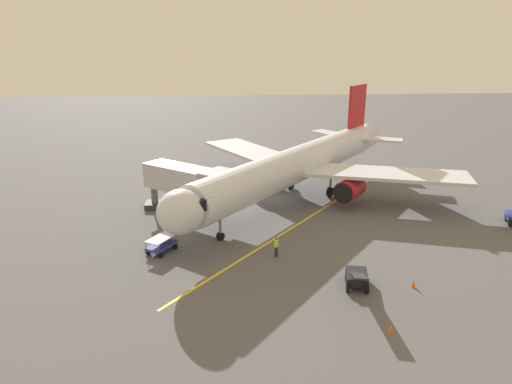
{
  "coord_description": "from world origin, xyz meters",
  "views": [
    {
      "loc": [
        6.77,
        47.87,
        16.48
      ],
      "look_at": [
        3.51,
        6.78,
        3.0
      ],
      "focal_mm": 31.62,
      "sensor_mm": 36.0,
      "label": 1
    }
  ],
  "objects": [
    {
      "name": "safety_cone_nose_right",
      "position": [
        -6.7,
        20.36,
        0.28
      ],
      "size": [
        0.32,
        0.32,
        0.55
      ],
      "primitive_type": "cone",
      "color": "#F2590F",
      "rests_on": "ground"
    },
    {
      "name": "ground_plane",
      "position": [
        0.0,
        0.0,
        0.0
      ],
      "size": [
        220.0,
        220.0,
        0.0
      ],
      "primitive_type": "plane",
      "color": "#565659"
    },
    {
      "name": "ground_crew_marshaller",
      "position": [
        2.48,
        14.69,
        0.89
      ],
      "size": [
        0.41,
        0.47,
        1.71
      ],
      "color": "#23232D",
      "rests_on": "ground"
    },
    {
      "name": "jet_bridge",
      "position": [
        9.56,
        5.67,
        3.76
      ],
      "size": [
        10.04,
        8.86,
        5.4
      ],
      "color": "#B7B7BC",
      "rests_on": "ground"
    },
    {
      "name": "apron_lead_in_line",
      "position": [
        -1.59,
        6.61,
        0.01
      ],
      "size": [
        25.66,
        30.99,
        0.01
      ],
      "primitive_type": "cube",
      "rotation": [
        0.0,
        0.0,
        -0.69
      ],
      "color": "yellow",
      "rests_on": "ground"
    },
    {
      "name": "airplane",
      "position": [
        -1.76,
        0.39,
        4.0
      ],
      "size": [
        32.11,
        33.83,
        11.5
      ],
      "color": "silver",
      "rests_on": "ground"
    },
    {
      "name": "safety_cone_nose_left",
      "position": [
        10.47,
        5.81,
        0.28
      ],
      "size": [
        0.32,
        0.32,
        0.55
      ],
      "primitive_type": "cone",
      "color": "#F2590F",
      "rests_on": "ground"
    },
    {
      "name": "safety_cone_wing_port",
      "position": [
        -3.14,
        25.38,
        0.28
      ],
      "size": [
        0.32,
        0.32,
        0.55
      ],
      "primitive_type": "cone",
      "color": "#F2590F",
      "rests_on": "ground"
    },
    {
      "name": "belt_loader_near_nose",
      "position": [
        -2.68,
        19.92,
        0.71
      ],
      "size": [
        2.19,
        4.73,
        2.32
      ],
      "color": "black",
      "rests_on": "ground"
    },
    {
      "name": "baggage_cart_starboard_side",
      "position": [
        11.92,
        13.03,
        0.66
      ],
      "size": [
        2.57,
        2.95,
        1.27
      ],
      "color": "#2D3899",
      "rests_on": "ground"
    }
  ]
}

